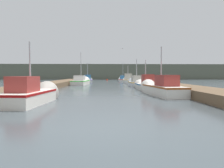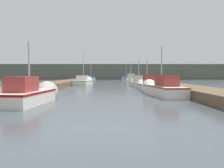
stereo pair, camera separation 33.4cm
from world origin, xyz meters
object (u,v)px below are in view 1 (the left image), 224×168
(fishing_boat_5, at_px, (128,80))
(fishing_boat_2, at_px, (145,85))
(fishing_boat_7, at_px, (123,79))
(channel_buoy, at_px, (107,80))
(fishing_boat_1, at_px, (160,88))
(mooring_piling_1, at_px, (80,78))
(fishing_boat_3, at_px, (136,83))
(fishing_boat_0, at_px, (32,94))
(seagull_lead, at_px, (122,49))
(fishing_boat_4, at_px, (82,82))
(fishing_boat_6, at_px, (88,80))
(mooring_piling_0, at_px, (131,79))

(fishing_boat_5, bearing_deg, fishing_boat_2, -87.16)
(fishing_boat_7, xyz_separation_m, channel_buoy, (-3.33, 5.34, -0.23))
(fishing_boat_1, relative_size, channel_buoy, 5.96)
(fishing_boat_5, xyz_separation_m, mooring_piling_1, (-8.72, 5.06, 0.21))
(channel_buoy, bearing_deg, fishing_boat_3, -81.82)
(fishing_boat_1, xyz_separation_m, fishing_boat_5, (-0.09, 19.73, 0.01))
(fishing_boat_0, relative_size, channel_buoy, 4.60)
(fishing_boat_7, height_order, seagull_lead, seagull_lead)
(fishing_boat_0, relative_size, fishing_boat_2, 0.77)
(fishing_boat_4, relative_size, channel_buoy, 6.25)
(fishing_boat_4, bearing_deg, fishing_boat_5, 37.93)
(fishing_boat_6, relative_size, fishing_boat_7, 1.01)
(fishing_boat_2, xyz_separation_m, mooring_piling_1, (-8.74, 19.60, 0.28))
(fishing_boat_0, xyz_separation_m, fishing_boat_1, (7.57, 3.79, 0.03))
(fishing_boat_5, relative_size, fishing_boat_7, 0.87)
(fishing_boat_7, xyz_separation_m, seagull_lead, (-1.00, -9.51, 5.39))
(fishing_boat_4, relative_size, mooring_piling_0, 6.36)
(fishing_boat_7, bearing_deg, fishing_boat_2, -89.73)
(mooring_piling_0, bearing_deg, fishing_boat_2, -93.68)
(fishing_boat_2, height_order, fishing_boat_4, fishing_boat_4)
(channel_buoy, bearing_deg, seagull_lead, -81.08)
(fishing_boat_2, height_order, channel_buoy, fishing_boat_2)
(fishing_boat_1, height_order, seagull_lead, seagull_lead)
(fishing_boat_1, xyz_separation_m, channel_buoy, (-3.47, 34.37, -0.35))
(fishing_boat_2, relative_size, mooring_piling_0, 6.10)
(fishing_boat_4, bearing_deg, fishing_boat_3, -25.95)
(fishing_boat_2, xyz_separation_m, channel_buoy, (-3.41, 29.19, -0.29))
(fishing_boat_0, distance_m, fishing_boat_7, 33.66)
(fishing_boat_1, distance_m, seagull_lead, 20.25)
(mooring_piling_1, relative_size, seagull_lead, 2.51)
(fishing_boat_7, relative_size, mooring_piling_0, 5.73)
(fishing_boat_3, distance_m, fishing_boat_4, 8.45)
(fishing_boat_5, bearing_deg, seagull_lead, -166.18)
(mooring_piling_0, bearing_deg, fishing_boat_1, -92.77)
(mooring_piling_1, height_order, channel_buoy, mooring_piling_1)
(fishing_boat_3, distance_m, fishing_boat_6, 16.51)
(seagull_lead, bearing_deg, channel_buoy, 122.58)
(fishing_boat_0, height_order, fishing_boat_1, fishing_boat_1)
(fishing_boat_3, xyz_separation_m, fishing_boat_6, (-7.32, 14.80, -0.00))
(fishing_boat_2, relative_size, fishing_boat_3, 1.18)
(fishing_boat_0, distance_m, seagull_lead, 24.76)
(fishing_boat_0, xyz_separation_m, seagull_lead, (6.43, 23.31, 5.31))
(fishing_boat_3, height_order, seagull_lead, seagull_lead)
(fishing_boat_4, bearing_deg, seagull_lead, 40.95)
(fishing_boat_0, relative_size, fishing_boat_3, 0.90)
(fishing_boat_3, relative_size, channel_buoy, 5.09)
(fishing_boat_3, relative_size, mooring_piling_1, 3.53)
(channel_buoy, height_order, seagull_lead, seagull_lead)
(fishing_boat_0, distance_m, fishing_boat_6, 29.27)
(fishing_boat_4, xyz_separation_m, seagull_lead, (6.19, 4.52, 5.34))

